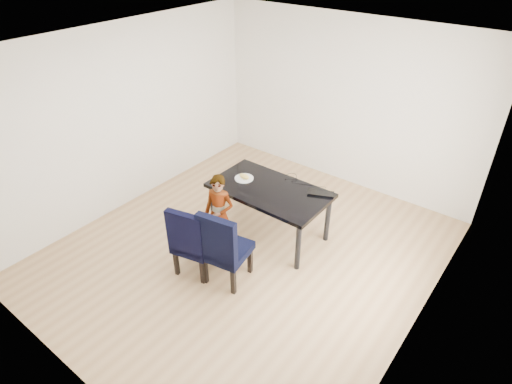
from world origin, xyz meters
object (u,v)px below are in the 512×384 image
Objects in this scene: plate at (244,178)px; laptop at (321,191)px; chair_left at (196,238)px; chair_right at (227,244)px; child at (219,214)px; dining_table at (269,211)px.

laptop is (1.03, 0.36, 0.01)m from plate.
chair_right reaches higher than chair_left.
plate is at bearing 108.83° from chair_right.
chair_left is at bearing 35.74° from laptop.
child reaches higher than plate.
chair_left is 1.76m from laptop.
chair_left is 0.95× the size of chair_right.
child is (-0.04, 0.49, 0.07)m from chair_left.
child is 3.23× the size of laptop.
dining_table is at bearing 6.68° from laptop.
child reaches higher than chair_left.
chair_right is at bearing 47.40° from laptop.
dining_table is 1.43× the size of child.
dining_table is at bearing 47.22° from child.
laptop is at bearing 31.44° from child.
child is 4.27× the size of plate.
dining_table is 1.05m from chair_right.
laptop is at bearing 61.39° from chair_right.
plate is (-0.15, 1.14, 0.26)m from chair_left.
plate is (-0.44, -0.01, 0.38)m from dining_table.
child is 1.38m from laptop.
chair_left is 1.18m from plate.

